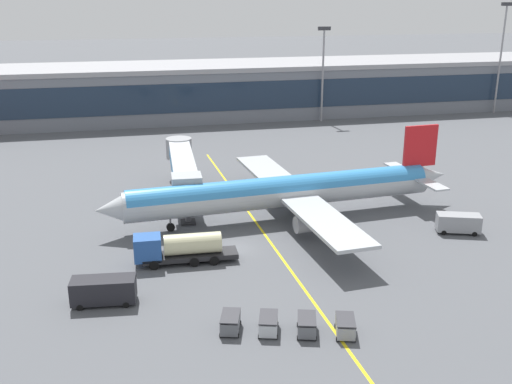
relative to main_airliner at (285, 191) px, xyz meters
name	(u,v)px	position (x,y,z in m)	size (l,w,h in m)	color
ground_plane	(235,249)	(-8.03, -8.05, -3.63)	(700.00, 700.00, 0.00)	#515459
apron_lead_in_line	(268,239)	(-3.67, -6.05, -3.62)	(0.30, 80.00, 0.01)	yellow
terminal_building	(128,93)	(-17.07, 69.68, 2.42)	(223.83, 21.94, 12.06)	slate
main_airliner	(285,191)	(0.00, 0.00, 0.00)	(46.30, 37.01, 10.84)	#B2B7BC
jet_bridge	(182,165)	(-11.48, 11.42, 1.03)	(4.96, 23.11, 6.33)	#B2B7BC
fuel_tanker	(179,248)	(-14.39, -10.21, -1.88)	(10.90, 3.04, 3.25)	#232326
crew_van	(459,222)	(18.93, -9.31, -2.31)	(5.42, 3.69, 2.30)	gray
lavatory_truck	(105,289)	(-21.91, -17.41, -2.21)	(6.02, 2.94, 2.50)	black
baggage_cart_0	(230,322)	(-11.65, -24.62, -2.85)	(2.26, 2.98, 1.48)	#595B60
baggage_cart_1	(268,324)	(-8.59, -25.54, -2.85)	(2.26, 2.98, 1.48)	#B2B7BC
baggage_cart_2	(307,325)	(-5.52, -26.47, -2.85)	(2.26, 2.98, 1.48)	#595B60
baggage_cart_3	(345,326)	(-2.46, -27.39, -2.85)	(2.26, 2.98, 1.48)	gray
apron_light_mast_1	(323,66)	(24.89, 57.72, 8.59)	(2.80, 0.50, 20.59)	gray
apron_light_mast_2	(501,50)	(68.78, 57.72, 11.12)	(2.80, 0.50, 25.46)	gray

